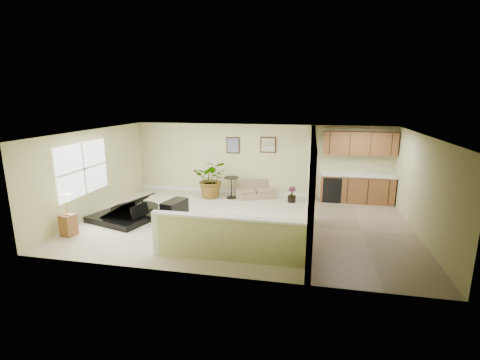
% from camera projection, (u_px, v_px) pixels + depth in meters
% --- Properties ---
extents(floor, '(9.00, 9.00, 0.00)m').
position_uv_depth(floor, '(243.00, 223.00, 9.66)').
color(floor, '#C1B596').
rests_on(floor, ground).
extents(back_wall, '(9.00, 0.04, 2.50)m').
position_uv_depth(back_wall, '(260.00, 160.00, 12.23)').
color(back_wall, '#C2C284').
rests_on(back_wall, floor).
extents(front_wall, '(9.00, 0.04, 2.50)m').
position_uv_depth(front_wall, '(213.00, 215.00, 6.51)').
color(front_wall, '#C2C284').
rests_on(front_wall, floor).
extents(left_wall, '(0.04, 6.00, 2.50)m').
position_uv_depth(left_wall, '(94.00, 172.00, 10.25)').
color(left_wall, '#C2C284').
rests_on(left_wall, floor).
extents(right_wall, '(0.04, 6.00, 2.50)m').
position_uv_depth(right_wall, '(423.00, 188.00, 8.50)').
color(right_wall, '#C2C284').
rests_on(right_wall, floor).
extents(ceiling, '(9.00, 6.00, 0.04)m').
position_uv_depth(ceiling, '(243.00, 133.00, 9.08)').
color(ceiling, silver).
rests_on(ceiling, back_wall).
extents(kitchen_vinyl, '(2.70, 6.00, 0.01)m').
position_uv_depth(kitchen_vinyl, '(362.00, 231.00, 9.05)').
color(kitchen_vinyl, gray).
rests_on(kitchen_vinyl, floor).
extents(interior_partition, '(0.18, 5.99, 2.50)m').
position_uv_depth(interior_partition, '(311.00, 181.00, 9.27)').
color(interior_partition, '#C2C284').
rests_on(interior_partition, floor).
extents(pony_half_wall, '(3.42, 0.22, 1.00)m').
position_uv_depth(pony_half_wall, '(226.00, 237.00, 7.34)').
color(pony_half_wall, '#C2C284').
rests_on(pony_half_wall, floor).
extents(left_window, '(0.05, 2.15, 1.45)m').
position_uv_depth(left_window, '(83.00, 169.00, 9.72)').
color(left_window, white).
rests_on(left_window, left_wall).
extents(wall_art_left, '(0.48, 0.04, 0.58)m').
position_uv_depth(wall_art_left, '(233.00, 145.00, 12.27)').
color(wall_art_left, '#321A12').
rests_on(wall_art_left, back_wall).
extents(wall_mirror, '(0.55, 0.04, 0.55)m').
position_uv_depth(wall_mirror, '(268.00, 145.00, 12.02)').
color(wall_mirror, '#321A12').
rests_on(wall_mirror, back_wall).
extents(kitchen_cabinets, '(2.36, 0.65, 2.33)m').
position_uv_depth(kitchen_cabinets, '(354.00, 176.00, 11.45)').
color(kitchen_cabinets, brown).
rests_on(kitchen_cabinets, floor).
extents(piano, '(2.23, 2.23, 1.55)m').
position_uv_depth(piano, '(124.00, 196.00, 9.92)').
color(piano, black).
rests_on(piano, floor).
extents(piano_bench, '(0.60, 0.90, 0.55)m').
position_uv_depth(piano_bench, '(175.00, 210.00, 9.89)').
color(piano_bench, black).
rests_on(piano_bench, floor).
extents(loveseat, '(1.59, 1.22, 0.75)m').
position_uv_depth(loveseat, '(255.00, 189.00, 12.13)').
color(loveseat, '#9C8163').
rests_on(loveseat, floor).
extents(accent_table, '(0.51, 0.51, 0.74)m').
position_uv_depth(accent_table, '(231.00, 185.00, 11.95)').
color(accent_table, black).
rests_on(accent_table, floor).
extents(palm_plant, '(1.30, 1.16, 1.32)m').
position_uv_depth(palm_plant, '(212.00, 179.00, 11.99)').
color(palm_plant, black).
rests_on(palm_plant, floor).
extents(small_plant, '(0.35, 0.35, 0.52)m').
position_uv_depth(small_plant, '(292.00, 196.00, 11.54)').
color(small_plant, black).
rests_on(small_plant, floor).
extents(lamp_stand, '(0.38, 0.38, 1.07)m').
position_uv_depth(lamp_stand, '(68.00, 218.00, 8.70)').
color(lamp_stand, brown).
rests_on(lamp_stand, floor).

